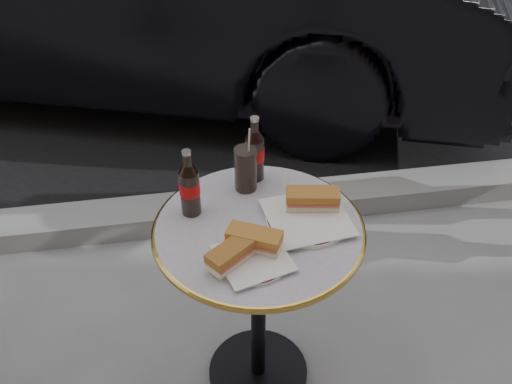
{
  "coord_description": "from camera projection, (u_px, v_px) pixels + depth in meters",
  "views": [
    {
      "loc": [
        -0.2,
        -1.22,
        1.84
      ],
      "look_at": [
        0.0,
        0.05,
        0.82
      ],
      "focal_mm": 40.0,
      "sensor_mm": 36.0,
      "label": 1
    }
  ],
  "objects": [
    {
      "name": "plate_left",
      "position": [
        253.0,
        260.0,
        1.54
      ],
      "size": [
        0.21,
        0.21,
        0.01
      ],
      "primitive_type": "cylinder",
      "rotation": [
        0.0,
        0.0,
        0.1
      ],
      "color": "silver",
      "rests_on": "bistro_table"
    },
    {
      "name": "cola_bottle_right",
      "position": [
        255.0,
        149.0,
        1.77
      ],
      "size": [
        0.08,
        0.08,
        0.22
      ],
      "primitive_type": null,
      "rotation": [
        0.0,
        0.0,
        0.35
      ],
      "color": "black",
      "rests_on": "bistro_table"
    },
    {
      "name": "plate_right",
      "position": [
        307.0,
        219.0,
        1.66
      ],
      "size": [
        0.26,
        0.26,
        0.01
      ],
      "primitive_type": "cylinder",
      "rotation": [
        0.0,
        0.0,
        -0.05
      ],
      "color": "white",
      "rests_on": "bistro_table"
    },
    {
      "name": "sandwich_right",
      "position": [
        312.0,
        200.0,
        1.68
      ],
      "size": [
        0.17,
        0.1,
        0.05
      ],
      "primitive_type": "cube",
      "rotation": [
        0.0,
        0.0,
        -0.17
      ],
      "color": "#B26D2D",
      "rests_on": "plate_right"
    },
    {
      "name": "bistro_table",
      "position": [
        258.0,
        309.0,
        1.88
      ],
      "size": [
        0.62,
        0.62,
        0.73
      ],
      "primitive_type": null,
      "color": "#BAB2C4",
      "rests_on": "ground"
    },
    {
      "name": "curb",
      "position": [
        228.0,
        209.0,
        2.77
      ],
      "size": [
        40.0,
        0.2,
        0.12
      ],
      "primitive_type": "cube",
      "color": "gray",
      "rests_on": "ground"
    },
    {
      "name": "sandwich_left_a",
      "position": [
        232.0,
        254.0,
        1.51
      ],
      "size": [
        0.16,
        0.14,
        0.05
      ],
      "primitive_type": "cube",
      "rotation": [
        0.0,
        0.0,
        0.65
      ],
      "color": "#9F6228",
      "rests_on": "plate_left"
    },
    {
      "name": "cola_glass",
      "position": [
        246.0,
        169.0,
        1.75
      ],
      "size": [
        0.09,
        0.09,
        0.15
      ],
      "primitive_type": "cylinder",
      "rotation": [
        0.0,
        0.0,
        -0.31
      ],
      "color": "black",
      "rests_on": "bistro_table"
    },
    {
      "name": "ground",
      "position": [
        258.0,
        374.0,
        2.11
      ],
      "size": [
        80.0,
        80.0,
        0.0
      ],
      "primitive_type": "plane",
      "color": "gray",
      "rests_on": "ground"
    },
    {
      "name": "cola_bottle_left",
      "position": [
        189.0,
        182.0,
        1.63
      ],
      "size": [
        0.07,
        0.07,
        0.22
      ],
      "primitive_type": null,
      "rotation": [
        0.0,
        0.0,
        -0.08
      ],
      "color": "black",
      "rests_on": "bistro_table"
    },
    {
      "name": "sandwich_left_b",
      "position": [
        254.0,
        240.0,
        1.55
      ],
      "size": [
        0.16,
        0.13,
        0.05
      ],
      "primitive_type": "cube",
      "rotation": [
        0.0,
        0.0,
        -0.47
      ],
      "color": "#B7712E",
      "rests_on": "plate_left"
    }
  ]
}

